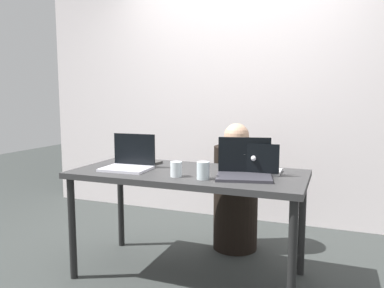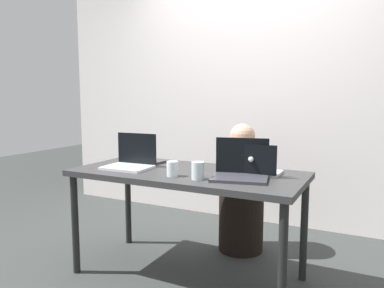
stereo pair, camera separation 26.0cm
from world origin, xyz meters
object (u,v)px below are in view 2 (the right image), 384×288
water_glass_right (198,172)px  water_glass_center (173,170)px  laptop_front_right (240,170)px  laptop_back_left (140,158)px  laptop_front_left (131,160)px  person_at_center (241,195)px  laptop_back_right (254,168)px

water_glass_right → water_glass_center: 0.19m
laptop_front_right → laptop_back_left: (-0.86, 0.16, -0.01)m
laptop_back_left → water_glass_right: bearing=163.1°
laptop_front_right → laptop_front_left: (-0.82, -0.02, -0.00)m
laptop_front_right → water_glass_center: (-0.41, -0.14, -0.01)m
person_at_center → laptop_front_right: (0.22, -0.66, 0.34)m
person_at_center → water_glass_center: (-0.19, -0.80, 0.33)m
laptop_front_right → water_glass_right: size_ratio=3.55×
laptop_back_right → water_glass_right: laptop_back_right is taller
person_at_center → laptop_back_left: bearing=45.6°
water_glass_right → laptop_front_left: bearing=167.7°
laptop_front_right → water_glass_center: size_ratio=4.00×
laptop_back_left → water_glass_right: 0.71m
laptop_front_right → water_glass_center: laptop_front_right is taller
laptop_front_right → laptop_front_left: laptop_front_right is taller
laptop_back_right → water_glass_center: 0.54m
laptop_front_left → laptop_front_right: bearing=-0.7°
water_glass_right → person_at_center: bearing=89.7°
laptop_front_left → water_glass_right: size_ratio=3.04×
laptop_front_left → water_glass_center: (0.41, -0.12, -0.01)m
laptop_front_right → laptop_back_left: laptop_front_right is taller
laptop_back_right → water_glass_right: size_ratio=2.99×
laptop_front_right → laptop_front_left: bearing=168.6°
person_at_center → water_glass_center: size_ratio=10.83×
laptop_back_right → laptop_front_left: bearing=10.1°
laptop_front_left → laptop_back_right: laptop_front_left is taller
person_at_center → water_glass_right: person_at_center is taller
laptop_front_right → water_glass_center: 0.43m
laptop_front_left → person_at_center: bearing=46.4°
laptop_front_left → laptop_back_left: (-0.04, 0.18, -0.01)m
laptop_back_left → water_glass_right: size_ratio=2.92×
laptop_front_right → water_glass_center: bearing=-173.9°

